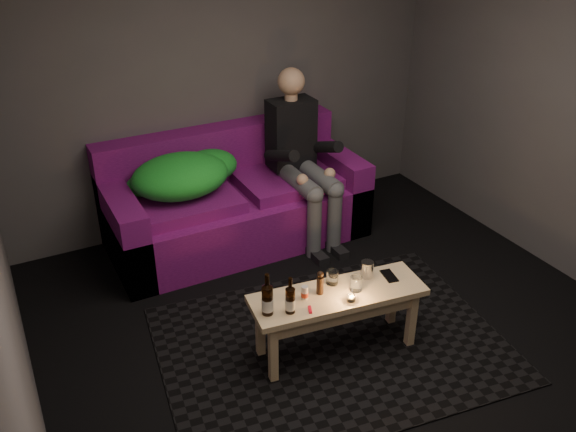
% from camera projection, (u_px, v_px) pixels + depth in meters
% --- Properties ---
extents(floor, '(4.50, 4.50, 0.00)m').
position_uv_depth(floor, '(361.00, 352.00, 4.12)').
color(floor, black).
rests_on(floor, ground).
extents(room, '(4.50, 4.50, 4.50)m').
position_uv_depth(room, '(334.00, 98.00, 3.70)').
color(room, silver).
rests_on(room, ground).
extents(rug, '(2.50, 1.95, 0.01)m').
position_uv_depth(rug, '(332.00, 344.00, 4.19)').
color(rug, black).
rests_on(rug, floor).
extents(sofa, '(2.19, 0.98, 0.94)m').
position_uv_depth(sofa, '(234.00, 203.00, 5.32)').
color(sofa, '#610D61').
rests_on(sofa, floor).
extents(green_blanket, '(0.96, 0.66, 0.33)m').
position_uv_depth(green_blanket, '(184.00, 174.00, 4.97)').
color(green_blanket, green).
rests_on(green_blanket, sofa).
extents(person, '(0.39, 0.91, 1.46)m').
position_uv_depth(person, '(301.00, 154.00, 5.22)').
color(person, black).
rests_on(person, sofa).
extents(coffee_table, '(1.19, 0.51, 0.47)m').
position_uv_depth(coffee_table, '(338.00, 303.00, 3.97)').
color(coffee_table, tan).
rests_on(coffee_table, rug).
extents(beer_bottle_a, '(0.07, 0.07, 0.29)m').
position_uv_depth(beer_bottle_a, '(267.00, 299.00, 3.69)').
color(beer_bottle_a, black).
rests_on(beer_bottle_a, coffee_table).
extents(beer_bottle_b, '(0.06, 0.06, 0.25)m').
position_uv_depth(beer_bottle_b, '(290.00, 300.00, 3.71)').
color(beer_bottle_b, black).
rests_on(beer_bottle_b, coffee_table).
extents(salt_shaker, '(0.05, 0.05, 0.09)m').
position_uv_depth(salt_shaker, '(305.00, 293.00, 3.85)').
color(salt_shaker, silver).
rests_on(salt_shaker, coffee_table).
extents(pepper_mill, '(0.06, 0.06, 0.13)m').
position_uv_depth(pepper_mill, '(320.00, 285.00, 3.89)').
color(pepper_mill, black).
rests_on(pepper_mill, coffee_table).
extents(tumbler_back, '(0.09, 0.09, 0.09)m').
position_uv_depth(tumbler_back, '(332.00, 277.00, 4.00)').
color(tumbler_back, white).
rests_on(tumbler_back, coffee_table).
extents(tealight, '(0.06, 0.06, 0.04)m').
position_uv_depth(tealight, '(351.00, 298.00, 3.84)').
color(tealight, white).
rests_on(tealight, coffee_table).
extents(tumbler_front, '(0.10, 0.10, 0.10)m').
position_uv_depth(tumbler_front, '(356.00, 284.00, 3.93)').
color(tumbler_front, white).
rests_on(tumbler_front, coffee_table).
extents(steel_cup, '(0.09, 0.09, 0.12)m').
position_uv_depth(steel_cup, '(367.00, 269.00, 4.06)').
color(steel_cup, '#A8A9AF').
rests_on(steel_cup, coffee_table).
extents(smartphone, '(0.10, 0.16, 0.01)m').
position_uv_depth(smartphone, '(389.00, 276.00, 4.09)').
color(smartphone, black).
rests_on(smartphone, coffee_table).
extents(red_lighter, '(0.04, 0.07, 0.01)m').
position_uv_depth(red_lighter, '(310.00, 310.00, 3.76)').
color(red_lighter, red).
rests_on(red_lighter, coffee_table).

